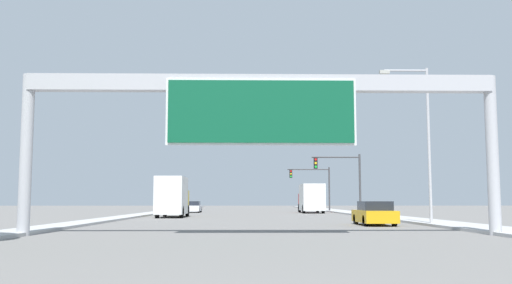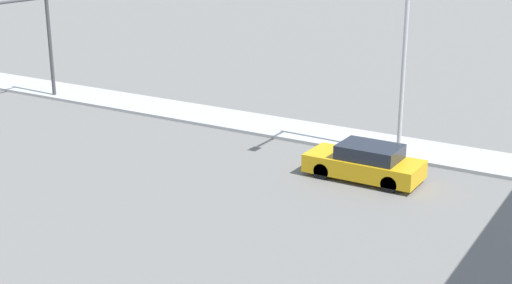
% 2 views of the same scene
% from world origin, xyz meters
% --- Properties ---
extents(car_far_left, '(1.89, 4.46, 1.42)m').
position_xyz_m(car_far_left, '(7.00, 27.74, 0.67)').
color(car_far_left, gold).
rests_on(car_far_left, ground).
extents(traffic_light_near_intersection, '(4.69, 0.32, 5.87)m').
position_xyz_m(traffic_light_near_intersection, '(8.72, 48.00, 4.00)').
color(traffic_light_near_intersection, '#3D3D3F').
rests_on(traffic_light_near_intersection, ground).
extents(street_lamp_right, '(2.98, 0.28, 9.47)m').
position_xyz_m(street_lamp_right, '(9.99, 27.62, 5.59)').
color(street_lamp_right, '#B2B2B7').
rests_on(street_lamp_right, ground).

